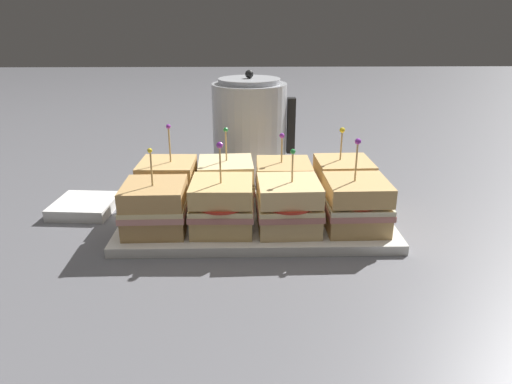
{
  "coord_description": "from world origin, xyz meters",
  "views": [
    {
      "loc": [
        -0.02,
        -0.82,
        0.38
      ],
      "look_at": [
        0.0,
        0.0,
        0.07
      ],
      "focal_mm": 32.0,
      "sensor_mm": 36.0,
      "label": 1
    }
  ],
  "objects_px": {
    "kettle_steel": "(250,129)",
    "sandwich_front_center_right": "(289,206)",
    "sandwich_back_center_left": "(226,183)",
    "napkin_stack": "(85,206)",
    "sandwich_back_far_left": "(168,183)",
    "serving_platter": "(256,219)",
    "sandwich_front_far_left": "(155,207)",
    "sandwich_front_center_left": "(222,206)",
    "sandwich_back_center_right": "(283,183)",
    "sandwich_front_far_right": "(356,204)",
    "sandwich_back_far_right": "(343,182)"
  },
  "relations": [
    {
      "from": "kettle_steel",
      "to": "sandwich_front_center_right",
      "type": "bearing_deg",
      "value": -79.65
    },
    {
      "from": "sandwich_back_center_left",
      "to": "napkin_stack",
      "type": "distance_m",
      "value": 0.3
    },
    {
      "from": "sandwich_back_far_left",
      "to": "kettle_steel",
      "type": "height_order",
      "value": "kettle_steel"
    },
    {
      "from": "serving_platter",
      "to": "sandwich_front_far_left",
      "type": "distance_m",
      "value": 0.2
    },
    {
      "from": "sandwich_front_far_left",
      "to": "sandwich_back_center_left",
      "type": "xyz_separation_m",
      "value": [
        0.12,
        0.12,
        0.0
      ]
    },
    {
      "from": "sandwich_back_far_left",
      "to": "sandwich_front_center_left",
      "type": "bearing_deg",
      "value": -45.98
    },
    {
      "from": "sandwich_front_center_right",
      "to": "kettle_steel",
      "type": "xyz_separation_m",
      "value": [
        -0.07,
        0.37,
        0.06
      ]
    },
    {
      "from": "sandwich_back_center_left",
      "to": "sandwich_back_center_right",
      "type": "xyz_separation_m",
      "value": [
        0.12,
        0.0,
        -0.0
      ]
    },
    {
      "from": "sandwich_front_far_left",
      "to": "sandwich_front_far_right",
      "type": "relative_size",
      "value": 0.92
    },
    {
      "from": "serving_platter",
      "to": "sandwich_front_center_left",
      "type": "height_order",
      "value": "sandwich_front_center_left"
    },
    {
      "from": "sandwich_front_far_right",
      "to": "sandwich_front_far_left",
      "type": "bearing_deg",
      "value": -179.91
    },
    {
      "from": "sandwich_front_far_left",
      "to": "sandwich_back_far_left",
      "type": "relative_size",
      "value": 0.92
    },
    {
      "from": "sandwich_back_far_right",
      "to": "serving_platter",
      "type": "bearing_deg",
      "value": -161.22
    },
    {
      "from": "serving_platter",
      "to": "sandwich_front_center_right",
      "type": "distance_m",
      "value": 0.1
    },
    {
      "from": "sandwich_front_far_left",
      "to": "sandwich_back_far_right",
      "type": "distance_m",
      "value": 0.39
    },
    {
      "from": "serving_platter",
      "to": "napkin_stack",
      "type": "height_order",
      "value": "napkin_stack"
    },
    {
      "from": "sandwich_front_far_left",
      "to": "napkin_stack",
      "type": "height_order",
      "value": "sandwich_front_far_left"
    },
    {
      "from": "sandwich_front_far_right",
      "to": "sandwich_back_far_left",
      "type": "distance_m",
      "value": 0.38
    },
    {
      "from": "sandwich_front_far_right",
      "to": "kettle_steel",
      "type": "xyz_separation_m",
      "value": [
        -0.19,
        0.36,
        0.06
      ]
    },
    {
      "from": "sandwich_back_center_left",
      "to": "kettle_steel",
      "type": "bearing_deg",
      "value": 78.01
    },
    {
      "from": "sandwich_front_center_left",
      "to": "sandwich_back_far_left",
      "type": "height_order",
      "value": "sandwich_back_far_left"
    },
    {
      "from": "sandwich_front_center_left",
      "to": "sandwich_back_far_right",
      "type": "relative_size",
      "value": 1.05
    },
    {
      "from": "sandwich_back_far_left",
      "to": "sandwich_back_center_left",
      "type": "bearing_deg",
      "value": 0.55
    },
    {
      "from": "sandwich_front_center_right",
      "to": "sandwich_back_far_left",
      "type": "height_order",
      "value": "sandwich_back_far_left"
    },
    {
      "from": "sandwich_front_center_right",
      "to": "napkin_stack",
      "type": "distance_m",
      "value": 0.44
    },
    {
      "from": "serving_platter",
      "to": "sandwich_front_center_left",
      "type": "xyz_separation_m",
      "value": [
        -0.06,
        -0.06,
        0.06
      ]
    },
    {
      "from": "napkin_stack",
      "to": "sandwich_front_far_right",
      "type": "bearing_deg",
      "value": -13.24
    },
    {
      "from": "sandwich_front_far_right",
      "to": "kettle_steel",
      "type": "height_order",
      "value": "kettle_steel"
    },
    {
      "from": "sandwich_front_center_left",
      "to": "napkin_stack",
      "type": "distance_m",
      "value": 0.33
    },
    {
      "from": "sandwich_front_center_right",
      "to": "sandwich_back_center_left",
      "type": "distance_m",
      "value": 0.17
    },
    {
      "from": "sandwich_front_center_left",
      "to": "sandwich_back_center_right",
      "type": "xyz_separation_m",
      "value": [
        0.12,
        0.12,
        -0.0
      ]
    },
    {
      "from": "kettle_steel",
      "to": "sandwich_back_center_right",
      "type": "bearing_deg",
      "value": -74.38
    },
    {
      "from": "sandwich_back_far_left",
      "to": "kettle_steel",
      "type": "xyz_separation_m",
      "value": [
        0.17,
        0.24,
        0.06
      ]
    },
    {
      "from": "sandwich_front_center_right",
      "to": "sandwich_back_center_right",
      "type": "xyz_separation_m",
      "value": [
        0.0,
        0.13,
        -0.0
      ]
    },
    {
      "from": "sandwich_front_center_left",
      "to": "sandwich_back_far_right",
      "type": "bearing_deg",
      "value": 26.65
    },
    {
      "from": "sandwich_back_center_left",
      "to": "napkin_stack",
      "type": "bearing_deg",
      "value": 178.95
    },
    {
      "from": "serving_platter",
      "to": "sandwich_back_center_right",
      "type": "height_order",
      "value": "sandwich_back_center_right"
    },
    {
      "from": "sandwich_back_center_right",
      "to": "kettle_steel",
      "type": "distance_m",
      "value": 0.26
    },
    {
      "from": "sandwich_front_center_right",
      "to": "sandwich_back_far_right",
      "type": "xyz_separation_m",
      "value": [
        0.12,
        0.12,
        0.0
      ]
    },
    {
      "from": "sandwich_front_center_left",
      "to": "sandwich_back_center_left",
      "type": "height_order",
      "value": "sandwich_front_center_left"
    },
    {
      "from": "serving_platter",
      "to": "sandwich_front_far_left",
      "type": "bearing_deg",
      "value": -161.67
    },
    {
      "from": "serving_platter",
      "to": "sandwich_back_center_left",
      "type": "relative_size",
      "value": 3.21
    },
    {
      "from": "sandwich_front_center_right",
      "to": "sandwich_back_center_right",
      "type": "bearing_deg",
      "value": 89.81
    },
    {
      "from": "sandwich_front_far_right",
      "to": "sandwich_back_far_right",
      "type": "height_order",
      "value": "sandwich_front_far_right"
    },
    {
      "from": "sandwich_front_center_left",
      "to": "sandwich_back_center_right",
      "type": "relative_size",
      "value": 1.12
    },
    {
      "from": "sandwich_back_center_right",
      "to": "sandwich_back_far_right",
      "type": "bearing_deg",
      "value": -0.47
    },
    {
      "from": "sandwich_front_far_right",
      "to": "sandwich_back_center_left",
      "type": "distance_m",
      "value": 0.27
    },
    {
      "from": "sandwich_front_far_left",
      "to": "napkin_stack",
      "type": "bearing_deg",
      "value": 143.92
    },
    {
      "from": "sandwich_back_center_left",
      "to": "sandwich_back_far_right",
      "type": "height_order",
      "value": "sandwich_back_center_left"
    },
    {
      "from": "serving_platter",
      "to": "napkin_stack",
      "type": "distance_m",
      "value": 0.36
    }
  ]
}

